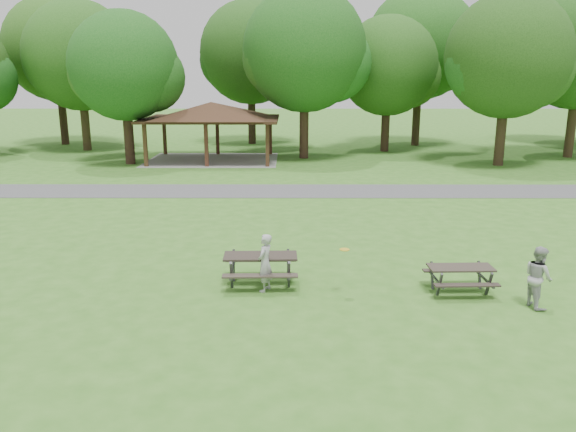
# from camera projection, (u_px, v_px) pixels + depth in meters

# --- Properties ---
(ground) EXTENTS (160.00, 160.00, 0.00)m
(ground) POSITION_uv_depth(u_px,v_px,m) (246.00, 309.00, 13.57)
(ground) COLOR #356D1F
(ground) RESTS_ON ground
(asphalt_path) EXTENTS (120.00, 3.20, 0.02)m
(asphalt_path) POSITION_uv_depth(u_px,v_px,m) (268.00, 191.00, 27.14)
(asphalt_path) COLOR #47474A
(asphalt_path) RESTS_ON ground
(pavilion) EXTENTS (8.60, 7.01, 3.76)m
(pavilion) POSITION_uv_depth(u_px,v_px,m) (211.00, 113.00, 36.09)
(pavilion) COLOR #382514
(pavilion) RESTS_ON ground
(tree_row_c) EXTENTS (8.19, 7.80, 10.67)m
(tree_row_c) POSITION_uv_depth(u_px,v_px,m) (81.00, 59.00, 40.14)
(tree_row_c) COLOR #322316
(tree_row_c) RESTS_ON ground
(tree_row_d) EXTENTS (6.93, 6.60, 9.27)m
(tree_row_d) POSITION_uv_depth(u_px,v_px,m) (126.00, 69.00, 34.01)
(tree_row_d) COLOR black
(tree_row_d) RESTS_ON ground
(tree_row_e) EXTENTS (8.40, 8.00, 11.02)m
(tree_row_e) POSITION_uv_depth(u_px,v_px,m) (306.00, 53.00, 36.15)
(tree_row_e) COLOR black
(tree_row_e) RESTS_ON ground
(tree_row_f) EXTENTS (7.35, 7.00, 9.55)m
(tree_row_f) POSITION_uv_depth(u_px,v_px,m) (389.00, 69.00, 39.76)
(tree_row_f) COLOR black
(tree_row_f) RESTS_ON ground
(tree_row_g) EXTENTS (7.77, 7.40, 10.25)m
(tree_row_g) POSITION_uv_depth(u_px,v_px,m) (509.00, 60.00, 33.32)
(tree_row_g) COLOR black
(tree_row_g) RESTS_ON ground
(tree_deep_a) EXTENTS (8.40, 8.00, 11.38)m
(tree_deep_a) POSITION_uv_depth(u_px,v_px,m) (58.00, 52.00, 43.39)
(tree_deep_a) COLOR black
(tree_deep_a) RESTS_ON ground
(tree_deep_b) EXTENTS (8.40, 8.00, 11.13)m
(tree_deep_b) POSITION_uv_depth(u_px,v_px,m) (252.00, 56.00, 43.89)
(tree_deep_b) COLOR black
(tree_deep_b) RESTS_ON ground
(tree_deep_c) EXTENTS (8.82, 8.40, 11.90)m
(tree_deep_c) POSITION_uv_depth(u_px,v_px,m) (422.00, 48.00, 42.74)
(tree_deep_c) COLOR #2F1F14
(tree_deep_c) RESTS_ON ground
(picnic_table_middle) EXTENTS (2.00, 1.63, 0.85)m
(picnic_table_middle) POSITION_uv_depth(u_px,v_px,m) (261.00, 262.00, 15.02)
(picnic_table_middle) COLOR black
(picnic_table_middle) RESTS_ON ground
(picnic_table_far) EXTENTS (1.69, 1.38, 0.71)m
(picnic_table_far) POSITION_uv_depth(u_px,v_px,m) (460.00, 273.00, 14.49)
(picnic_table_far) COLOR #2E2721
(picnic_table_far) RESTS_ON ground
(frisbee_in_flight) EXTENTS (0.26, 0.26, 0.02)m
(frisbee_in_flight) POSITION_uv_depth(u_px,v_px,m) (345.00, 250.00, 14.10)
(frisbee_in_flight) COLOR gold
(frisbee_in_flight) RESTS_ON ground
(frisbee_thrower) EXTENTS (0.55, 0.66, 1.53)m
(frisbee_thrower) POSITION_uv_depth(u_px,v_px,m) (265.00, 263.00, 14.52)
(frisbee_thrower) COLOR #A3A3A6
(frisbee_thrower) RESTS_ON ground
(frisbee_catcher) EXTENTS (0.69, 0.83, 1.53)m
(frisbee_catcher) POSITION_uv_depth(u_px,v_px,m) (538.00, 277.00, 13.53)
(frisbee_catcher) COLOR #A6A5A8
(frisbee_catcher) RESTS_ON ground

